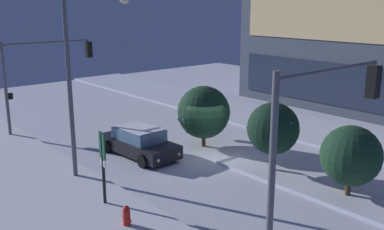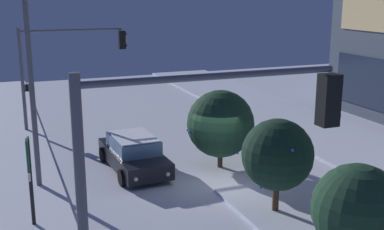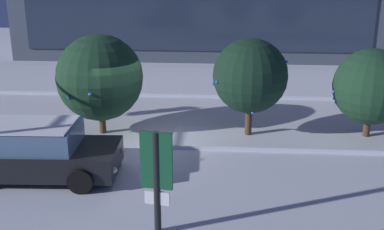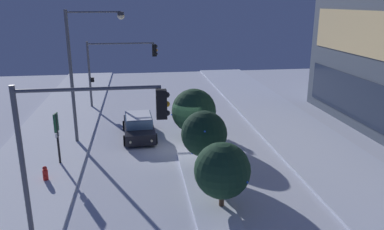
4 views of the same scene
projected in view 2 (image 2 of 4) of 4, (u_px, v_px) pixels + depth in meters
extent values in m
plane|color=silver|center=(210.00, 181.00, 19.53)|extent=(52.00, 52.00, 0.00)
cube|color=silver|center=(374.00, 155.00, 22.40)|extent=(52.00, 5.20, 0.14)
cube|color=black|center=(134.00, 158.00, 20.69)|extent=(4.70, 2.08, 0.66)
cube|color=slate|center=(133.00, 144.00, 20.55)|extent=(2.57, 1.80, 0.60)
cube|color=white|center=(133.00, 136.00, 20.47)|extent=(2.38, 1.68, 0.04)
sphere|color=#F9E5B2|center=(168.00, 174.00, 18.88)|extent=(0.16, 0.16, 0.16)
sphere|color=#F9E5B2|center=(136.00, 179.00, 18.38)|extent=(0.16, 0.16, 0.16)
cylinder|color=black|center=(168.00, 171.00, 19.76)|extent=(0.67, 0.25, 0.66)
cylinder|color=black|center=(122.00, 177.00, 19.02)|extent=(0.67, 0.25, 0.66)
cylinder|color=black|center=(144.00, 149.00, 22.47)|extent=(0.67, 0.25, 0.66)
cylinder|color=black|center=(103.00, 154.00, 21.73)|extent=(0.67, 0.25, 0.66)
cylinder|color=#565960|center=(216.00, 76.00, 8.32)|extent=(0.12, 4.70, 0.12)
cube|color=black|center=(329.00, 100.00, 9.30)|extent=(0.32, 0.36, 1.00)
sphere|color=black|center=(338.00, 83.00, 9.29)|extent=(0.20, 0.20, 0.20)
sphere|color=orange|center=(337.00, 99.00, 9.37)|extent=(0.20, 0.20, 0.20)
sphere|color=black|center=(336.00, 116.00, 9.44)|extent=(0.20, 0.20, 0.20)
cylinder|color=#565960|center=(23.00, 81.00, 25.76)|extent=(0.18, 0.18, 5.54)
cylinder|color=#565960|center=(72.00, 30.00, 26.10)|extent=(0.12, 5.38, 0.12)
cube|color=black|center=(122.00, 40.00, 27.20)|extent=(0.32, 0.36, 1.00)
sphere|color=black|center=(125.00, 34.00, 27.19)|extent=(0.20, 0.20, 0.20)
sphere|color=orange|center=(125.00, 40.00, 27.27)|extent=(0.20, 0.20, 0.20)
sphere|color=black|center=(125.00, 46.00, 27.34)|extent=(0.20, 0.20, 0.20)
cube|color=black|center=(27.00, 88.00, 25.93)|extent=(0.20, 0.24, 0.36)
cylinder|color=#565960|center=(31.00, 83.00, 17.84)|extent=(0.20, 0.20, 8.18)
cylinder|color=black|center=(31.00, 184.00, 15.29)|extent=(0.12, 0.12, 2.96)
cube|color=#144C2D|center=(28.00, 155.00, 15.05)|extent=(0.55, 0.15, 1.01)
cube|color=white|center=(30.00, 176.00, 15.22)|extent=(0.44, 0.12, 0.24)
sphere|color=#193823|center=(357.00, 209.00, 12.81)|extent=(2.41, 2.41, 2.41)
sphere|color=blue|center=(324.00, 198.00, 13.88)|extent=(0.10, 0.10, 0.10)
sphere|color=blue|center=(325.00, 206.00, 13.88)|extent=(0.10, 0.10, 0.10)
sphere|color=blue|center=(344.00, 215.00, 13.96)|extent=(0.10, 0.10, 0.10)
cylinder|color=#473323|center=(276.00, 199.00, 16.52)|extent=(0.22, 0.22, 1.09)
sphere|color=black|center=(278.00, 155.00, 16.14)|extent=(2.39, 2.39, 2.39)
sphere|color=blue|center=(262.00, 153.00, 17.30)|extent=(0.10, 0.10, 0.10)
sphere|color=blue|center=(299.00, 182.00, 16.31)|extent=(0.10, 0.10, 0.10)
sphere|color=blue|center=(246.00, 150.00, 16.89)|extent=(0.10, 0.10, 0.10)
sphere|color=blue|center=(261.00, 187.00, 16.09)|extent=(0.10, 0.10, 0.10)
sphere|color=blue|center=(292.00, 150.00, 14.99)|extent=(0.10, 0.10, 0.10)
cylinder|color=#473323|center=(220.00, 159.00, 21.06)|extent=(0.22, 0.22, 0.71)
sphere|color=#193823|center=(220.00, 124.00, 20.68)|extent=(2.85, 2.85, 2.85)
sphere|color=blue|center=(238.00, 153.00, 20.71)|extent=(0.10, 0.10, 0.10)
sphere|color=blue|center=(188.00, 130.00, 20.95)|extent=(0.10, 0.10, 0.10)
sphere|color=blue|center=(228.00, 97.00, 21.44)|extent=(0.10, 0.10, 0.10)
sphere|color=blue|center=(189.00, 131.00, 20.17)|extent=(0.10, 0.10, 0.10)
sphere|color=blue|center=(198.00, 147.00, 21.09)|extent=(0.10, 0.10, 0.10)
sphere|color=blue|center=(237.00, 148.00, 21.29)|extent=(0.10, 0.10, 0.10)
sphere|color=blue|center=(203.00, 148.00, 21.32)|extent=(0.10, 0.10, 0.10)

